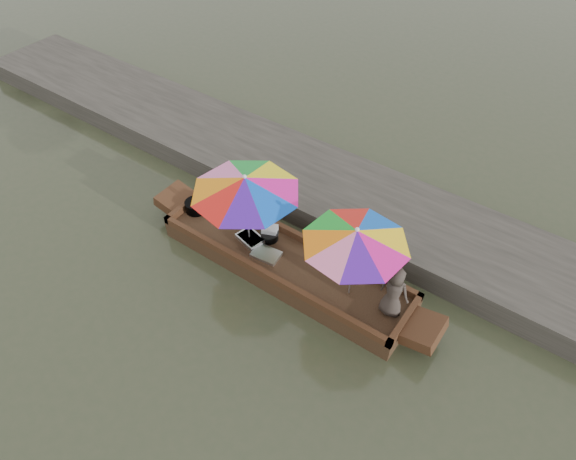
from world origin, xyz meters
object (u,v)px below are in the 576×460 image
Objects in this scene: boat_hull at (285,265)px; cooking_pot at (196,206)px; umbrella_stern at (353,262)px; vendor at (394,292)px; tray_crayfish at (250,239)px; umbrella_bow at (247,209)px; supply_bag at (270,232)px; tray_scallop at (266,254)px; charcoal_grill at (270,236)px.

cooking_pot reaches higher than boat_hull.
vendor is at bearing 4.65° from umbrella_stern.
umbrella_bow is (-0.03, 0.00, 0.73)m from tray_crayfish.
umbrella_bow reaches higher than supply_bag.
supply_bag reaches higher than tray_scallop.
tray_crayfish is 2.26m from umbrella_stern.
umbrella_stern reaches higher than tray_scallop.
tray_crayfish is 0.26× the size of umbrella_bow.
tray_scallop reaches higher than boat_hull.
tray_scallop is at bearing -14.92° from umbrella_bow.
vendor is at bearing -4.79° from supply_bag.
cooking_pot is 1.27× the size of charcoal_grill.
tray_scallop is at bearing -157.63° from boat_hull.
tray_scallop is at bearing -175.45° from umbrella_stern.
boat_hull is at bearing 0.28° from tray_crayfish.
supply_bag is at bearing -4.89° from vendor.
supply_bag reaches higher than cooking_pot.
supply_bag is 2.02m from umbrella_stern.
umbrella_bow and umbrella_stern have the same top height.
cooking_pot is 0.24× the size of umbrella_stern.
vendor reaches higher than supply_bag.
boat_hull is 14.88× the size of charcoal_grill.
boat_hull is 0.82m from tray_crayfish.
charcoal_grill is at bearing 42.71° from tray_crayfish.
tray_scallop is at bearing -61.75° from supply_bag.
tray_scallop is 0.43m from charcoal_grill.
supply_bag is at bearing 152.65° from boat_hull.
umbrella_bow is at bearing 172.37° from tray_crayfish.
boat_hull is 0.63m from charcoal_grill.
supply_bag is at bearing 49.24° from tray_crayfish.
charcoal_grill reaches higher than tray_crayfish.
umbrella_stern reaches higher than boat_hull.
supply_bag is 0.16× the size of umbrella_stern.
umbrella_stern is (1.87, -0.24, 0.70)m from charcoal_grill.
charcoal_grill reaches higher than boat_hull.
tray_scallop is 1.83m from umbrella_stern.
cooking_pot is 0.82× the size of tray_scallop.
cooking_pot is at bearing 0.36° from vendor.
cooking_pot is at bearing -171.19° from supply_bag.
cooking_pot is at bearing 178.75° from tray_crayfish.
cooking_pot reaches higher than tray_scallop.
umbrella_stern is (1.35, 0.00, 0.95)m from boat_hull.
charcoal_grill is (1.67, 0.22, -0.03)m from cooking_pot.
umbrella_stern is (-0.75, -0.06, 0.26)m from vendor.
vendor is (2.10, 0.06, 0.69)m from boat_hull.
boat_hull is 9.61× the size of tray_crayfish.
boat_hull is at bearing -27.35° from supply_bag.
supply_bag is (0.25, 0.29, 0.09)m from tray_crayfish.
tray_crayfish is at bearing 1.19° from vendor.
umbrella_stern reaches higher than tray_crayfish.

